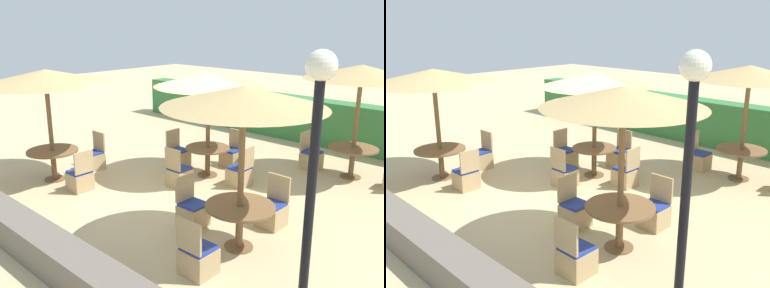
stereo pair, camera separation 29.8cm
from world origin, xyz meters
TOP-DOWN VIEW (x-y plane):
  - ground_plane at (0.00, 0.00)m, footprint 40.00×40.00m
  - hedge_row at (0.00, 5.56)m, footprint 13.00×0.70m
  - stone_border at (0.00, -3.53)m, footprint 10.00×0.56m
  - lamp_post at (4.17, -1.76)m, footprint 0.36×0.36m
  - parasol_front_right at (2.64, -1.10)m, footprint 2.56×2.56m
  - round_table_front_right at (2.64, -1.10)m, footprint 1.14×1.14m
  - patio_chair_front_right_south at (2.66, -2.13)m, footprint 0.46×0.46m
  - patio_chair_front_right_west at (1.55, -1.04)m, footprint 0.46×0.46m
  - patio_chair_front_right_north at (2.60, -0.06)m, footprint 0.46×0.46m
  - parasol_center at (0.02, 1.13)m, footprint 2.52×2.52m
  - round_table_center at (0.02, 1.13)m, footprint 1.05×1.05m
  - patio_chair_center_west at (-0.99, 1.15)m, footprint 0.46×0.46m
  - patio_chair_center_east at (0.99, 1.13)m, footprint 0.46×0.46m
  - patio_chair_center_south at (0.01, 0.16)m, footprint 0.46×0.46m
  - patio_chair_center_north at (-0.00, 2.10)m, footprint 0.46×0.46m
  - parasol_back_right at (2.61, 3.37)m, footprint 2.58×2.58m
  - round_table_back_right at (2.61, 3.37)m, footprint 1.13×1.13m
  - patio_chair_back_right_west at (1.57, 3.33)m, footprint 0.46×0.46m
  - parasol_front_left at (-2.43, -1.54)m, footprint 2.85×2.85m
  - round_table_front_left at (-2.43, -1.54)m, footprint 1.17×1.17m
  - patio_chair_front_left_north at (-2.40, -0.47)m, footprint 0.46×0.46m
  - patio_chair_front_left_east at (-1.42, -1.49)m, footprint 0.46×0.46m

SIDE VIEW (x-z plane):
  - ground_plane at x=0.00m, z-range 0.00..0.00m
  - patio_chair_front_right_south at x=2.66m, z-range -0.20..0.73m
  - patio_chair_front_right_west at x=1.55m, z-range -0.20..0.73m
  - patio_chair_front_right_north at x=2.60m, z-range -0.20..0.73m
  - patio_chair_center_west at x=-0.99m, z-range -0.20..0.73m
  - patio_chair_center_east at x=0.99m, z-range -0.20..0.73m
  - patio_chair_center_south at x=0.01m, z-range -0.20..0.73m
  - patio_chair_center_north at x=0.00m, z-range -0.20..0.73m
  - patio_chair_back_right_west at x=1.57m, z-range -0.20..0.73m
  - patio_chair_front_left_north at x=-2.40m, z-range -0.20..0.73m
  - patio_chair_front_left_east at x=-1.42m, z-range -0.20..0.73m
  - stone_border at x=0.00m, z-range 0.00..0.54m
  - round_table_center at x=0.02m, z-range 0.20..0.92m
  - round_table_front_left at x=-2.43m, z-range 0.23..0.95m
  - round_table_back_right at x=2.61m, z-range 0.23..0.97m
  - round_table_front_right at x=2.64m, z-range 0.23..0.98m
  - hedge_row at x=0.00m, z-range 0.00..1.33m
  - parasol_center at x=0.02m, z-range 1.07..3.55m
  - lamp_post at x=4.17m, z-range 0.69..4.01m
  - parasol_front_left at x=-2.43m, z-range 1.12..3.71m
  - parasol_back_right at x=2.61m, z-range 1.16..3.83m
  - parasol_front_right at x=2.64m, z-range 1.17..3.85m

